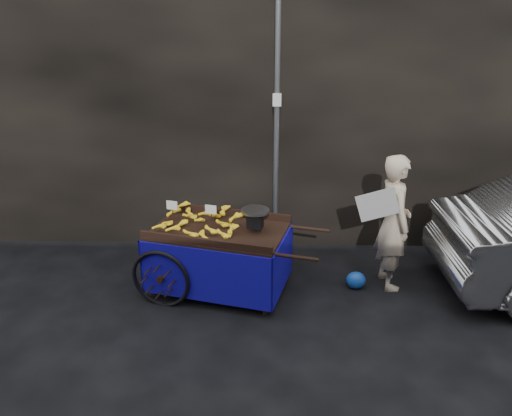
{
  "coord_description": "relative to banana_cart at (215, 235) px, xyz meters",
  "views": [
    {
      "loc": [
        0.2,
        -5.78,
        3.56
      ],
      "look_at": [
        0.03,
        0.5,
        1.07
      ],
      "focal_mm": 35.0,
      "sensor_mm": 36.0,
      "label": 1
    }
  ],
  "objects": [
    {
      "name": "ground",
      "position": [
        0.51,
        -0.18,
        -0.8
      ],
      "size": [
        80.0,
        80.0,
        0.0
      ],
      "primitive_type": "plane",
      "color": "black",
      "rests_on": "ground"
    },
    {
      "name": "vendor",
      "position": [
        2.37,
        0.19,
        0.13
      ],
      "size": [
        0.84,
        0.73,
        1.87
      ],
      "rotation": [
        0.0,
        0.0,
        1.7
      ],
      "color": "beige",
      "rests_on": "ground"
    },
    {
      "name": "street_pole",
      "position": [
        0.81,
        1.11,
        1.21
      ],
      "size": [
        0.12,
        0.1,
        4.0
      ],
      "color": "slate",
      "rests_on": "ground"
    },
    {
      "name": "building_wall",
      "position": [
        0.9,
        2.42,
        1.7
      ],
      "size": [
        13.5,
        2.0,
        5.0
      ],
      "color": "black",
      "rests_on": "ground"
    },
    {
      "name": "plastic_bag",
      "position": [
        1.91,
        0.06,
        -0.68
      ],
      "size": [
        0.27,
        0.22,
        0.24
      ],
      "primitive_type": "ellipsoid",
      "color": "blue",
      "rests_on": "ground"
    },
    {
      "name": "banana_cart",
      "position": [
        0.0,
        0.0,
        0.0
      ],
      "size": [
        2.58,
        1.62,
        1.3
      ],
      "rotation": [
        0.0,
        0.0,
        -0.25
      ],
      "color": "black",
      "rests_on": "ground"
    }
  ]
}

